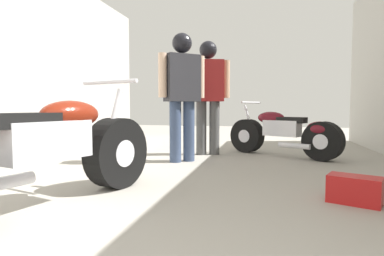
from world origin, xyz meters
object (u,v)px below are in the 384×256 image
motorcycle_maroon_cruiser (41,154)px  mechanic_with_helmet (208,87)px  motorcycle_black_naked (284,134)px  mechanic_in_blue (182,85)px  red_toolbox (354,190)px

motorcycle_maroon_cruiser → mechanic_with_helmet: size_ratio=1.18×
motorcycle_black_naked → motorcycle_maroon_cruiser: bearing=-121.2°
motorcycle_maroon_cruiser → mechanic_with_helmet: (0.67, 2.98, 0.65)m
motorcycle_maroon_cruiser → mechanic_with_helmet: bearing=77.2°
motorcycle_maroon_cruiser → mechanic_in_blue: size_ratio=1.20×
motorcycle_maroon_cruiser → mechanic_in_blue: mechanic_in_blue is taller
motorcycle_black_naked → mechanic_in_blue: (-1.39, -0.79, 0.70)m
motorcycle_black_naked → mechanic_with_helmet: mechanic_with_helmet is taller
motorcycle_maroon_cruiser → motorcycle_black_naked: 3.55m
motorcycle_maroon_cruiser → red_toolbox: bearing=17.4°
motorcycle_maroon_cruiser → motorcycle_black_naked: bearing=58.8°
red_toolbox → mechanic_in_blue: bearing=139.4°
mechanic_with_helmet → motorcycle_black_naked: bearing=2.7°
motorcycle_black_naked → red_toolbox: size_ratio=4.34×
mechanic_with_helmet → red_toolbox: (1.57, -2.28, -0.96)m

